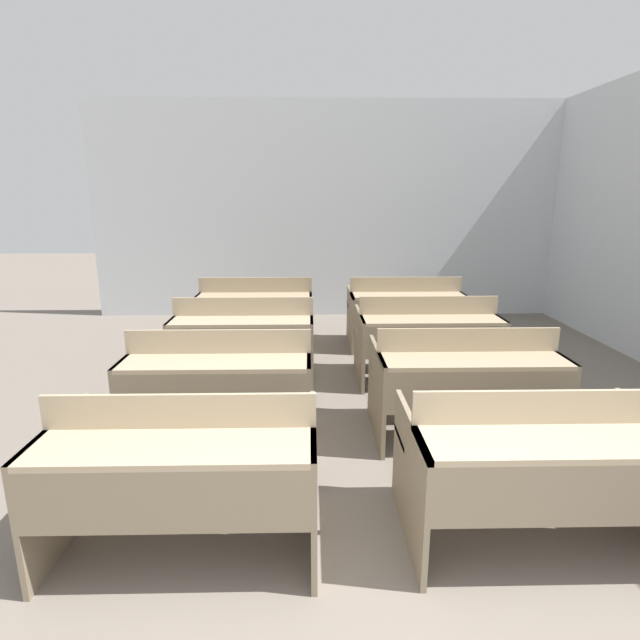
{
  "coord_description": "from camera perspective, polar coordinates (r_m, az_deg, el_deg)",
  "views": [
    {
      "loc": [
        -0.25,
        -0.85,
        1.74
      ],
      "look_at": [
        -0.16,
        3.29,
        0.71
      ],
      "focal_mm": 28.0,
      "sensor_mm": 36.0,
      "label": 1
    }
  ],
  "objects": [
    {
      "name": "bench_back_left",
      "position": [
        5.89,
        -7.29,
        1.21
      ],
      "size": [
        1.3,
        0.8,
        0.84
      ],
      "color": "#786952",
      "rests_on": "ground_plane"
    },
    {
      "name": "bench_second_right",
      "position": [
        3.81,
        16.22,
        -6.39
      ],
      "size": [
        1.3,
        0.8,
        0.84
      ],
      "color": "#796952",
      "rests_on": "ground_plane"
    },
    {
      "name": "bench_third_right",
      "position": [
        4.87,
        12.1,
        -1.7
      ],
      "size": [
        1.3,
        0.8,
        0.84
      ],
      "color": "#7A6B54",
      "rests_on": "ground_plane"
    },
    {
      "name": "bench_back_right",
      "position": [
        5.96,
        9.66,
        1.27
      ],
      "size": [
        1.3,
        0.8,
        0.84
      ],
      "color": "#7A6B54",
      "rests_on": "ground_plane"
    },
    {
      "name": "bench_second_left",
      "position": [
        3.69,
        -11.29,
        -6.77
      ],
      "size": [
        1.3,
        0.8,
        0.84
      ],
      "color": "#7F7059",
      "rests_on": "ground_plane"
    },
    {
      "name": "bench_front_right",
      "position": [
        2.82,
        23.69,
        -14.49
      ],
      "size": [
        1.3,
        0.8,
        0.84
      ],
      "color": "#82735C",
      "rests_on": "ground_plane"
    },
    {
      "name": "bench_front_left",
      "position": [
        2.64,
        -15.27,
        -15.75
      ],
      "size": [
        1.3,
        0.8,
        0.84
      ],
      "color": "#7F6F58",
      "rests_on": "ground_plane"
    },
    {
      "name": "bench_third_left",
      "position": [
        4.77,
        -8.64,
        -1.89
      ],
      "size": [
        1.3,
        0.8,
        0.84
      ],
      "color": "#80715A",
      "rests_on": "ground_plane"
    },
    {
      "name": "wall_back",
      "position": [
        7.4,
        0.75,
        12.31
      ],
      "size": [
        6.76,
        0.06,
        3.06
      ],
      "color": "silver",
      "rests_on": "ground_plane"
    }
  ]
}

